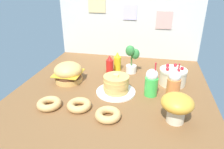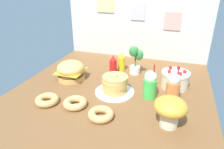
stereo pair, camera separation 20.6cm
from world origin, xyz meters
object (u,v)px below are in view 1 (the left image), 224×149
layer_cake (173,76)px  donut_chocolate (79,105)px  mustard_bottle (117,62)px  potted_plant (132,58)px  burger (68,73)px  pancake_stack (116,85)px  ketchup_bottle (110,65)px  mushroom_stool (177,105)px  orange_float_cup (174,84)px  donut_vanilla (108,115)px  donut_pink_glaze (49,104)px  cream_soda_cup (151,83)px

layer_cake → donut_chocolate: layer_cake is taller
mustard_bottle → potted_plant: (0.17, -0.04, 0.08)m
layer_cake → burger: bearing=-171.5°
pancake_stack → ketchup_bottle: (-0.16, 0.44, 0.03)m
donut_chocolate → mushroom_stool: size_ratio=0.85×
layer_cake → orange_float_cup: orange_float_cup is taller
mustard_bottle → donut_chocolate: size_ratio=1.08×
orange_float_cup → donut_vanilla: orange_float_cup is taller
orange_float_cup → donut_pink_glaze: size_ratio=1.61×
orange_float_cup → pancake_stack: bearing=-175.3°
mustard_bottle → pancake_stack: bearing=-80.6°
potted_plant → cream_soda_cup: bearing=-63.0°
donut_chocolate → potted_plant: (0.34, 0.84, 0.15)m
ketchup_bottle → donut_vanilla: size_ratio=1.08×
ketchup_bottle → donut_pink_glaze: (-0.36, -0.80, -0.07)m
burger → mustard_bottle: (0.46, 0.41, 0.00)m
cream_soda_cup → donut_chocolate: bearing=-148.6°
donut_chocolate → donut_vanilla: 0.28m
burger → layer_cake: (1.09, 0.16, -0.02)m
ketchup_bottle → donut_pink_glaze: bearing=-114.0°
donut_chocolate → mustard_bottle: bearing=79.6°
orange_float_cup → donut_vanilla: 0.70m
donut_pink_glaze → donut_vanilla: bearing=-5.5°
ketchup_bottle → layer_cake: bearing=-10.4°
donut_pink_glaze → ketchup_bottle: bearing=66.0°
pancake_stack → ketchup_bottle: 0.46m
donut_pink_glaze → mushroom_stool: mushroom_stool is taller
layer_cake → potted_plant: (-0.46, 0.21, 0.10)m
pancake_stack → mushroom_stool: bearing=-33.1°
donut_chocolate → ketchup_bottle: bearing=82.9°
orange_float_cup → donut_pink_glaze: 1.13m
mustard_bottle → ketchup_bottle: bearing=-119.0°
donut_pink_glaze → donut_chocolate: same height
cream_soda_cup → mushroom_stool: cream_soda_cup is taller
pancake_stack → donut_chocolate: pancake_stack is taller
ketchup_bottle → mushroom_stool: size_ratio=0.91×
cream_soda_cup → orange_float_cup: same height
pancake_stack → mustard_bottle: bearing=99.4°
layer_cake → donut_vanilla: 0.90m
ketchup_bottle → potted_plant: (0.24, 0.08, 0.08)m
ketchup_bottle → donut_pink_glaze: ketchup_bottle is taller
orange_float_cup → cream_soda_cup: bearing=-174.8°
orange_float_cup → mushroom_stool: size_ratio=1.36×
potted_plant → mushroom_stool: potted_plant is taller
burger → mushroom_stool: mushroom_stool is taller
layer_cake → potted_plant: bearing=155.9°
pancake_stack → mushroom_stool: (0.53, -0.35, 0.07)m
mustard_bottle → donut_pink_glaze: bearing=-114.7°
ketchup_bottle → mushroom_stool: mushroom_stool is taller
orange_float_cup → mushroom_stool: bearing=-89.9°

